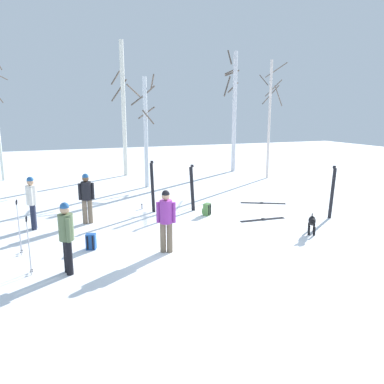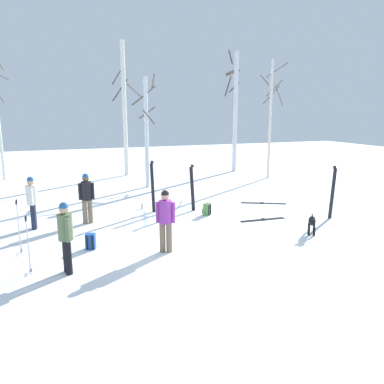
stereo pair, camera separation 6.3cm
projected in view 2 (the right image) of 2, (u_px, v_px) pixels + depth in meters
ground_plane at (201, 244)px, 10.69m from camera, size 60.00×60.00×0.00m
person_0 at (165, 217)px, 9.90m from camera, size 0.48×0.34×1.72m
person_1 at (66, 233)px, 8.59m from camera, size 0.34×0.51×1.72m
person_2 at (87, 195)px, 12.51m from camera, size 0.52×0.34×1.72m
person_3 at (32, 199)px, 11.90m from camera, size 0.34×0.52×1.72m
dog at (312, 222)px, 11.51m from camera, size 0.59×0.74×0.57m
ski_pair_planted_0 at (153, 187)px, 13.94m from camera, size 0.15×0.16×1.96m
ski_pair_planted_1 at (333, 193)px, 13.07m from camera, size 0.20×0.05×1.89m
ski_pair_planted_2 at (192, 188)px, 14.16m from camera, size 0.21×0.14×1.78m
ski_pair_lying_0 at (263, 203)px, 15.43m from camera, size 1.71×0.98×0.05m
ski_pair_lying_1 at (263, 220)px, 13.08m from camera, size 1.69×0.27×0.05m
ski_poles_0 at (19, 225)px, 9.82m from camera, size 0.07×0.25×1.47m
ski_poles_1 at (28, 243)px, 8.61m from camera, size 0.07×0.21×1.38m
backpack_0 at (207, 210)px, 13.64m from camera, size 0.34×0.35×0.44m
backpack_1 at (91, 241)px, 10.29m from camera, size 0.31×0.33×0.44m
water_bottle_0 at (142, 207)px, 14.53m from camera, size 0.08×0.08×0.21m
birch_tree_3 at (124, 108)px, 21.47m from camera, size 1.71×1.71×7.64m
birch_tree_4 at (147, 130)px, 18.25m from camera, size 1.22×1.09×5.45m
birch_tree_5 at (235, 110)px, 23.03m from camera, size 1.27×1.11×7.38m
birch_tree_6 at (271, 117)px, 20.66m from camera, size 1.39×1.59×6.46m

